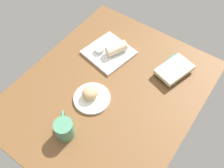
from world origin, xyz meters
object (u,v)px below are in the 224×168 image
round_plate (92,98)px  square_plate (109,53)px  scone_pastry (90,92)px  coffee_mug (64,128)px  breakfast_wrap (116,49)px  book_stack (174,69)px  sauce_cup (99,49)px

round_plate → square_plate: bearing=-159.6°
scone_pastry → square_plate: 31.99cm
square_plate → coffee_mug: bearing=13.7°
square_plate → scone_pastry: bearing=18.7°
scone_pastry → square_plate: size_ratio=0.38×
scone_pastry → breakfast_wrap: 33.00cm
breakfast_wrap → coffee_mug: (55.16, 9.18, 0.41)cm
breakfast_wrap → book_stack: 34.67cm
round_plate → coffee_mug: (22.18, 1.48, 4.27)cm
scone_pastry → book_stack: size_ratio=0.40×
scone_pastry → square_plate: (-30.11, -10.19, -3.56)cm
scone_pastry → coffee_mug: 22.96cm
square_plate → sauce_cup: (2.82, -4.66, 2.18)cm
sauce_cup → square_plate: bearing=121.2°
sauce_cup → scone_pastry: bearing=28.6°
round_plate → breakfast_wrap: breakfast_wrap is taller
scone_pastry → coffee_mug: coffee_mug is taller
coffee_mug → book_stack: bearing=158.5°
scone_pastry → sauce_cup: (-27.29, -14.86, -1.38)cm
square_plate → book_stack: size_ratio=1.07×
breakfast_wrap → book_stack: (-7.41, 33.79, -2.20)cm
square_plate → breakfast_wrap: size_ratio=1.99×
square_plate → breakfast_wrap: bearing=121.2°
sauce_cup → book_stack: 44.00cm
book_stack → coffee_mug: coffee_mug is taller
breakfast_wrap → coffee_mug: 55.92cm
scone_pastry → coffee_mug: size_ratio=0.78×
scone_pastry → sauce_cup: scone_pastry is taller
scone_pastry → breakfast_wrap: bearing=-168.7°
sauce_cup → breakfast_wrap: 9.93cm
scone_pastry → square_plate: scone_pastry is taller
square_plate → coffee_mug: coffee_mug is taller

